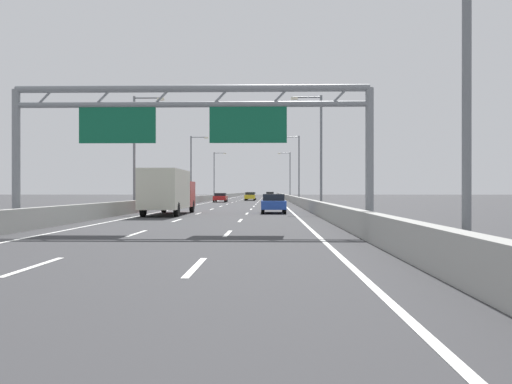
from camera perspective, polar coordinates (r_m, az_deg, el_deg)
name	(u,v)px	position (r m, az deg, el deg)	size (l,w,h in m)	color
ground_plane	(251,200)	(99.02, -0.56, -0.84)	(260.00, 260.00, 0.00)	#38383A
lane_dash_left_1	(34,266)	(12.69, -23.10, -7.51)	(0.16, 3.00, 0.01)	white
lane_dash_left_2	(137,233)	(21.17, -12.91, -4.43)	(0.16, 3.00, 0.01)	white
lane_dash_left_3	(177,220)	(29.95, -8.64, -3.09)	(0.16, 3.00, 0.01)	white
lane_dash_left_4	(198,213)	(38.84, -6.32, -2.35)	(0.16, 3.00, 0.01)	white
lane_dash_left_5	(212,209)	(47.76, -4.86, -1.89)	(0.16, 3.00, 0.01)	white
lane_dash_left_6	(221,206)	(56.71, -3.87, -1.57)	(0.16, 3.00, 0.01)	white
lane_dash_left_7	(227,204)	(65.68, -3.14, -1.34)	(0.16, 3.00, 0.01)	white
lane_dash_left_8	(232,203)	(74.65, -2.59, -1.16)	(0.16, 3.00, 0.01)	white
lane_dash_left_9	(236,201)	(83.63, -2.16, -1.02)	(0.16, 3.00, 0.01)	white
lane_dash_left_10	(240,200)	(92.61, -1.82, -0.91)	(0.16, 3.00, 0.01)	white
lane_dash_left_11	(242,199)	(101.59, -1.53, -0.82)	(0.16, 3.00, 0.01)	white
lane_dash_left_12	(244,199)	(110.58, -1.29, -0.74)	(0.16, 3.00, 0.01)	white
lane_dash_left_13	(246,198)	(119.57, -1.09, -0.67)	(0.16, 3.00, 0.01)	white
lane_dash_left_14	(248,198)	(128.56, -0.91, -0.62)	(0.16, 3.00, 0.01)	white
lane_dash_left_15	(249,197)	(137.56, -0.76, -0.57)	(0.16, 3.00, 0.01)	white
lane_dash_left_16	(250,197)	(146.55, -0.63, -0.52)	(0.16, 3.00, 0.01)	white
lane_dash_left_17	(251,196)	(155.54, -0.51, -0.49)	(0.16, 3.00, 0.01)	white
lane_dash_right_1	(195,267)	(11.68, -6.64, -8.16)	(0.16, 3.00, 0.01)	white
lane_dash_right_2	(228,234)	(20.58, -3.12, -4.56)	(0.16, 3.00, 0.01)	white
lane_dash_right_3	(240,221)	(29.54, -1.73, -3.14)	(0.16, 3.00, 0.01)	white
lane_dash_right_4	(247,214)	(38.52, -1.00, -2.37)	(0.16, 3.00, 0.01)	white
lane_dash_right_5	(251,209)	(47.50, -0.54, -1.90)	(0.16, 3.00, 0.01)	white
lane_dash_right_6	(254,206)	(56.49, -0.23, -1.57)	(0.16, 3.00, 0.01)	white
lane_dash_right_7	(256,204)	(65.49, 0.00, -1.34)	(0.16, 3.00, 0.01)	white
lane_dash_right_8	(258,203)	(74.48, 0.17, -1.16)	(0.16, 3.00, 0.01)	white
lane_dash_right_9	(259,201)	(83.48, 0.30, -1.02)	(0.16, 3.00, 0.01)	white
lane_dash_right_10	(260,200)	(92.48, 0.41, -0.91)	(0.16, 3.00, 0.01)	white
lane_dash_right_11	(261,199)	(101.47, 0.50, -0.82)	(0.16, 3.00, 0.01)	white
lane_dash_right_12	(261,199)	(110.47, 0.58, -0.74)	(0.16, 3.00, 0.01)	white
lane_dash_right_13	(262,198)	(119.47, 0.64, -0.67)	(0.16, 3.00, 0.01)	white
lane_dash_right_14	(262,198)	(128.47, 0.69, -0.62)	(0.16, 3.00, 0.01)	white
lane_dash_right_15	(263,197)	(137.47, 0.74, -0.57)	(0.16, 3.00, 0.01)	white
lane_dash_right_16	(263,197)	(146.46, 0.78, -0.52)	(0.16, 3.00, 0.01)	white
lane_dash_right_17	(263,196)	(155.46, 0.82, -0.49)	(0.16, 3.00, 0.01)	white
edge_line_left	(217,201)	(87.39, -4.28, -0.97)	(0.16, 176.00, 0.01)	white
edge_line_right	(280,201)	(86.98, 2.62, -0.98)	(0.16, 176.00, 0.01)	white
barrier_left	(220,197)	(109.44, -3.99, -0.50)	(0.45, 220.00, 0.95)	#9E9E99
barrier_right	(285,197)	(109.01, 3.25, -0.51)	(0.45, 220.00, 0.95)	#9E9E99
sign_gantry	(189,120)	(23.36, -7.31, 7.79)	(16.02, 0.36, 6.36)	gray
streetlamp_right_near	(456,20)	(12.62, 21.02, 17.20)	(2.58, 0.28, 9.50)	slate
streetlamp_left_mid	(137,146)	(44.22, -12.89, 4.94)	(2.58, 0.28, 9.50)	slate
streetlamp_right_mid	(318,146)	(43.05, 6.83, 5.07)	(2.58, 0.28, 9.50)	slate
streetlamp_left_far	(193,165)	(74.92, -6.95, 2.97)	(2.58, 0.28, 9.50)	slate
streetlamp_right_far	(297,165)	(74.24, 4.54, 3.00)	(2.58, 0.28, 9.50)	slate
streetlamp_left_distant	(215,173)	(105.99, -4.48, 2.14)	(2.58, 0.28, 9.50)	slate
streetlamp_right_distant	(289,172)	(105.51, 3.62, 2.15)	(2.58, 0.28, 9.50)	slate
red_car	(220,197)	(77.48, -3.91, -0.59)	(1.87, 4.24, 1.35)	red
yellow_car	(250,196)	(89.76, -0.67, -0.47)	(1.74, 4.43, 1.45)	yellow
blue_car	(274,203)	(39.59, 1.93, -1.24)	(1.83, 4.48, 1.45)	#2347AD
orange_car	(270,195)	(116.64, 1.54, -0.33)	(1.87, 4.18, 1.44)	orange
white_car	(251,196)	(96.41, -0.52, -0.42)	(1.73, 4.15, 1.45)	silver
box_truck	(168,191)	(37.11, -9.59, 0.14)	(2.47, 8.98, 3.13)	#B21E19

